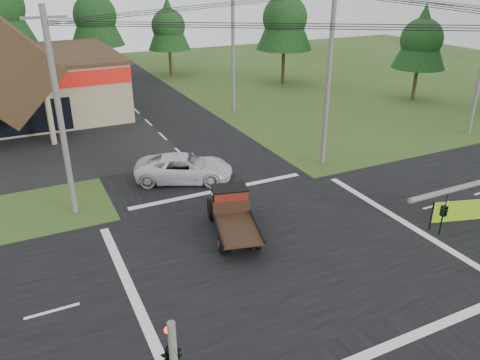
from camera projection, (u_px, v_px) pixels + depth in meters
ground at (280, 249)px, 21.73m from camera, size 120.00×120.00×0.00m
road_ns at (280, 249)px, 21.73m from camera, size 12.00×120.00×0.02m
road_ew at (280, 249)px, 21.73m from camera, size 120.00×12.00×0.02m
traffic_signal_corner at (171, 347)px, 11.28m from camera, size 0.53×2.48×4.40m
utility_pole_nw at (60, 114)px, 22.88m from camera, size 2.00×0.30×10.50m
utility_pole_ne at (329, 75)px, 29.08m from camera, size 2.00×0.30×11.50m
utility_pole_n at (233, 47)px, 40.62m from camera, size 2.00×0.30×11.20m
tree_row_d at (95, 13)px, 53.15m from camera, size 6.16×6.16×11.11m
tree_row_e at (168, 24)px, 55.26m from camera, size 5.04×5.04×9.09m
tree_side_ne at (285, 16)px, 50.52m from camera, size 6.16×6.16×11.11m
tree_side_e_near at (422, 37)px, 44.43m from camera, size 5.04×5.04×9.09m
antique_flatbed_truck at (233, 215)px, 22.49m from camera, size 3.17×5.41×2.12m
roadside_banner at (473, 213)px, 23.35m from camera, size 4.40×1.43×1.56m
white_pickup at (184, 168)px, 28.54m from camera, size 6.48×4.93×1.64m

